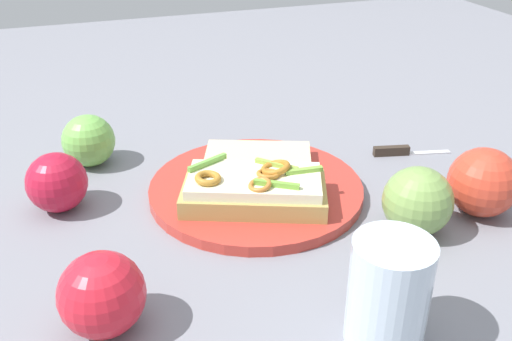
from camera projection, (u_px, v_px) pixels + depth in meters
name	position (u px, v px, depth m)	size (l,w,h in m)	color
ground_plane	(256.00, 193.00, 0.74)	(2.00, 2.00, 0.00)	slate
plate	(256.00, 189.00, 0.73)	(0.27, 0.27, 0.01)	#B7342B
sandwich	(254.00, 189.00, 0.68)	(0.19, 0.15, 0.05)	#AB914D
bread_slice_side	(258.00, 162.00, 0.77)	(0.14, 0.10, 0.02)	beige
apple_0	(418.00, 201.00, 0.64)	(0.08, 0.08, 0.08)	#779B4E
apple_1	(483.00, 182.00, 0.68)	(0.08, 0.08, 0.08)	red
apple_2	(102.00, 294.00, 0.51)	(0.08, 0.08, 0.08)	red
apple_3	(89.00, 141.00, 0.79)	(0.07, 0.07, 0.07)	#6EB34D
apple_4	(57.00, 182.00, 0.69)	(0.07, 0.07, 0.07)	#B0162F
drinking_glass	(388.00, 293.00, 0.49)	(0.07, 0.07, 0.10)	silver
knife	(401.00, 151.00, 0.83)	(0.11, 0.04, 0.01)	silver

